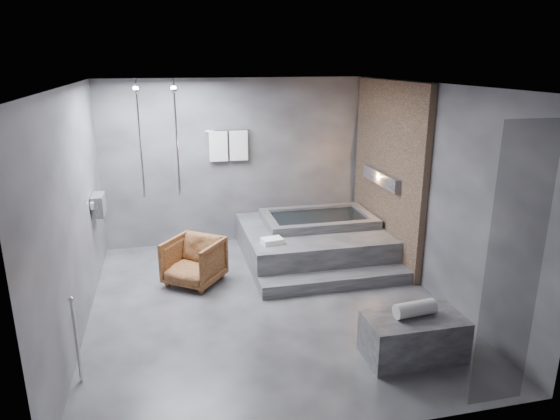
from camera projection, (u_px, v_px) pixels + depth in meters
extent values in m
plane|color=#2E2E31|center=(267.00, 303.00, 6.58)|extent=(5.00, 5.00, 0.00)
cube|color=#4D4D50|center=(266.00, 85.00, 5.77)|extent=(4.50, 5.00, 0.04)
cube|color=#39393E|center=(237.00, 162.00, 8.50)|extent=(4.50, 0.04, 2.80)
cube|color=#39393E|center=(332.00, 288.00, 3.84)|extent=(4.50, 0.04, 2.80)
cube|color=#39393E|center=(74.00, 214.00, 5.69)|extent=(0.04, 5.00, 2.80)
cube|color=#39393E|center=(431.00, 191.00, 6.66)|extent=(0.04, 5.00, 2.80)
cube|color=#A47F60|center=(387.00, 171.00, 7.81)|extent=(0.10, 2.40, 2.78)
cube|color=#FF9938|center=(382.00, 178.00, 7.82)|extent=(0.14, 1.20, 0.20)
cube|color=gray|center=(99.00, 205.00, 7.10)|extent=(0.16, 0.42, 0.30)
imported|color=beige|center=(99.00, 210.00, 7.02)|extent=(0.08, 0.08, 0.21)
imported|color=beige|center=(101.00, 208.00, 7.21)|extent=(0.07, 0.07, 0.15)
cylinder|color=silver|center=(177.00, 139.00, 7.72)|extent=(0.04, 0.04, 1.80)
cylinder|color=silver|center=(140.00, 140.00, 7.60)|extent=(0.04, 0.04, 1.80)
cylinder|color=silver|center=(228.00, 131.00, 8.25)|extent=(0.75, 0.02, 0.02)
cube|color=white|center=(218.00, 146.00, 8.27)|extent=(0.30, 0.06, 0.50)
cube|color=white|center=(239.00, 146.00, 8.35)|extent=(0.30, 0.06, 0.50)
cylinder|color=silver|center=(77.00, 341.00, 4.87)|extent=(0.04, 0.04, 0.90)
cube|color=black|center=(513.00, 272.00, 4.26)|extent=(0.55, 0.01, 2.60)
cube|color=#333336|center=(313.00, 242.00, 8.09)|extent=(2.20, 2.00, 0.50)
cube|color=#333336|center=(336.00, 281.00, 7.03)|extent=(2.20, 0.36, 0.18)
cube|color=#303032|center=(413.00, 337.00, 5.35)|extent=(1.05, 0.58, 0.47)
imported|color=#422310|center=(194.00, 261.00, 7.09)|extent=(1.01, 1.01, 0.67)
cylinder|color=silver|center=(415.00, 309.00, 5.28)|extent=(0.47, 0.21, 0.16)
cube|color=white|center=(272.00, 241.00, 7.29)|extent=(0.33, 0.26, 0.08)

